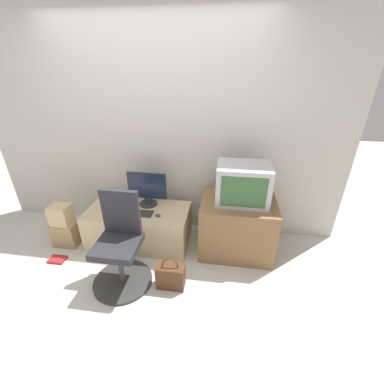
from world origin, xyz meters
The scene contains 13 objects.
ground_plane centered at (0.00, 0.00, 0.00)m, with size 12.00×12.00×0.00m, color beige.
wall_back centered at (0.00, 1.32, 1.30)m, with size 4.40×0.05×2.60m.
desk centered at (-0.19, 0.88, 0.22)m, with size 1.20×0.61×0.45m.
side_stand centered at (0.98, 0.89, 0.33)m, with size 0.82×0.61×0.65m.
main_monitor centered at (-0.11, 1.03, 0.65)m, with size 0.47×0.21×0.42m.
keyboard centered at (-0.14, 0.81, 0.45)m, with size 0.30×0.14×0.01m.
mouse centered at (0.08, 0.78, 0.46)m, with size 0.07×0.04×0.04m.
crt_tv centered at (1.00, 0.90, 0.87)m, with size 0.56×0.41×0.43m.
office_chair centered at (-0.16, 0.24, 0.38)m, with size 0.59×0.59×0.97m.
cardboard_box_lower centered at (-1.06, 0.69, 0.15)m, with size 0.29×0.21×0.30m.
cardboard_box_upper centered at (-1.06, 0.69, 0.42)m, with size 0.22×0.20×0.24m.
handbag centered at (0.34, 0.22, 0.13)m, with size 0.28×0.14×0.35m.
book centered at (-1.02, 0.39, 0.01)m, with size 0.18×0.13×0.02m.
Camera 1 is at (0.82, -1.59, 2.04)m, focal length 24.00 mm.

